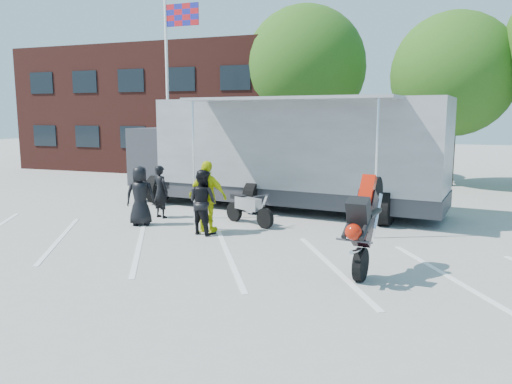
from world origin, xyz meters
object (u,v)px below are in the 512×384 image
Objects in this scene: flagpole at (172,71)px; spectator_leather_a at (140,196)px; stunt_bike_rider at (369,271)px; spectator_hivis at (208,197)px; spectator_leather_b at (161,192)px; spectator_leather_c at (203,202)px; tree_mid at (453,75)px; transporter_truck at (283,209)px; parked_motorcycle at (249,225)px; tree_left at (305,67)px.

flagpole reaches higher than spectator_leather_a.
flagpole reaches higher than stunt_bike_rider.
spectator_hivis is (4.95, -6.98, -4.07)m from flagpole.
spectator_leather_c is at bearing 164.12° from spectator_leather_b.
flagpole is 9.48m from spectator_hivis.
spectator_leather_c is at bearing -117.32° from tree_mid.
spectator_leather_c is (-4.68, 1.73, 0.88)m from stunt_bike_rider.
transporter_truck reaches higher than spectator_leather_b.
stunt_bike_rider is 7.65m from spectator_leather_b.
spectator_hivis reaches higher than spectator_leather_b.
parked_motorcycle is at bearing -45.23° from flagpole.
transporter_truck is 6.72× the size of spectator_leather_a.
spectator_leather_c is at bearing -87.06° from tree_left.
tree_mid is at bearing 90.53° from stunt_bike_rider.
spectator_leather_c is 0.27m from spectator_hivis.
transporter_truck is at bearing -97.77° from spectator_hivis.
transporter_truck reaches higher than spectator_leather_c.
spectator_leather_c is 0.89× the size of spectator_hivis.
spectator_leather_b is (-2.96, 0.00, 0.82)m from parked_motorcycle.
spectator_hivis is at bearing -117.71° from tree_mid.
stunt_bike_rider is (5.36, -14.97, -5.57)m from tree_left.
spectator_leather_c is at bearing 149.51° from spectator_leather_a.
tree_left is 12.74m from spectator_leather_b.
parked_motorcycle is at bearing 147.69° from stunt_bike_rider.
tree_mid reaches higher than parked_motorcycle.
flagpole reaches higher than spectator_hivis.
flagpole is at bearing -89.45° from spectator_leather_a.
flagpole is 7.37m from tree_left.
transporter_truck is (5.87, -2.95, -5.05)m from flagpole.
tree_mid is 3.90× the size of spectator_hivis.
tree_left is 3.93× the size of stunt_bike_rider.
stunt_bike_rider is (-1.64, -13.97, -4.94)m from tree_mid.
tree_mid is 3.88× the size of parked_motorcycle.
transporter_truck reaches higher than parked_motorcycle.
stunt_bike_rider is 1.33× the size of spectator_leather_b.
flagpole reaches higher than parked_motorcycle.
tree_mid reaches higher than spectator_leather_c.
tree_left is 0.74× the size of transporter_truck.
tree_left reaches higher than parked_motorcycle.
flagpole is 9.70m from spectator_leather_c.
flagpole reaches higher than spectator_leather_b.
spectator_leather_b is at bearing -128.45° from tree_mid.
tree_left is 4.37× the size of parked_motorcycle.
spectator_leather_b is 0.94× the size of spectator_leather_c.
spectator_leather_b is 2.56m from spectator_hivis.
tree_mid reaches higher than transporter_truck.
transporter_truck is at bearing -79.71° from tree_left.
spectator_hivis reaches higher than spectator_leather_a.
spectator_leather_b is at bearing -24.28° from spectator_hivis.
tree_mid is 4.41× the size of spectator_leather_a.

